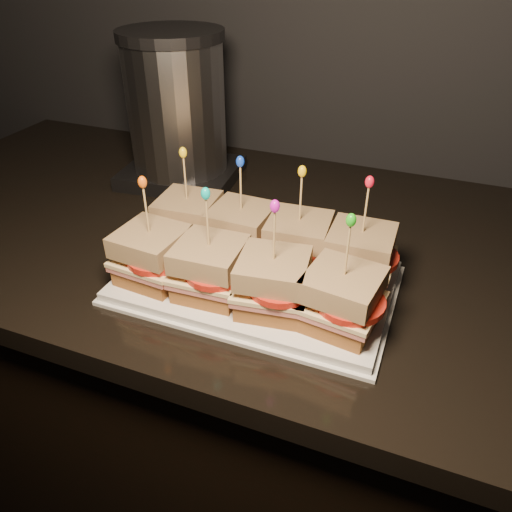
% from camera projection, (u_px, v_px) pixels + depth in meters
% --- Properties ---
extents(cabinet, '(2.18, 0.69, 0.87)m').
position_uv_depth(cabinet, '(410.00, 458.00, 1.03)').
color(cabinet, black).
rests_on(cabinet, ground).
extents(granite_slab, '(2.22, 0.73, 0.04)m').
position_uv_depth(granite_slab, '(459.00, 281.00, 0.78)').
color(granite_slab, black).
rests_on(granite_slab, cabinet).
extents(platter, '(0.39, 0.24, 0.02)m').
position_uv_depth(platter, '(256.00, 282.00, 0.73)').
color(platter, white).
rests_on(platter, granite_slab).
extents(platter_rim, '(0.40, 0.25, 0.01)m').
position_uv_depth(platter_rim, '(256.00, 285.00, 0.74)').
color(platter_rim, white).
rests_on(platter_rim, granite_slab).
extents(sandwich_0_bread_bot, '(0.09, 0.09, 0.02)m').
position_uv_depth(sandwich_0_bread_bot, '(190.00, 235.00, 0.81)').
color(sandwich_0_bread_bot, brown).
rests_on(sandwich_0_bread_bot, platter).
extents(sandwich_0_ham, '(0.10, 0.10, 0.01)m').
position_uv_depth(sandwich_0_ham, '(189.00, 226.00, 0.80)').
color(sandwich_0_ham, '#C15455').
rests_on(sandwich_0_ham, sandwich_0_bread_bot).
extents(sandwich_0_cheese, '(0.10, 0.10, 0.01)m').
position_uv_depth(sandwich_0_cheese, '(189.00, 222.00, 0.79)').
color(sandwich_0_cheese, '#FCDE9B').
rests_on(sandwich_0_cheese, sandwich_0_ham).
extents(sandwich_0_tomato, '(0.09, 0.09, 0.01)m').
position_uv_depth(sandwich_0_tomato, '(193.00, 221.00, 0.78)').
color(sandwich_0_tomato, red).
rests_on(sandwich_0_tomato, sandwich_0_cheese).
extents(sandwich_0_bread_top, '(0.09, 0.09, 0.03)m').
position_uv_depth(sandwich_0_bread_top, '(188.00, 207.00, 0.78)').
color(sandwich_0_bread_top, '#5C300F').
rests_on(sandwich_0_bread_top, sandwich_0_tomato).
extents(sandwich_0_pick, '(0.00, 0.00, 0.09)m').
position_uv_depth(sandwich_0_pick, '(185.00, 181.00, 0.75)').
color(sandwich_0_pick, tan).
rests_on(sandwich_0_pick, sandwich_0_bread_top).
extents(sandwich_0_frill, '(0.01, 0.01, 0.02)m').
position_uv_depth(sandwich_0_frill, '(183.00, 153.00, 0.73)').
color(sandwich_0_frill, yellow).
rests_on(sandwich_0_frill, sandwich_0_pick).
extents(sandwich_1_bread_bot, '(0.09, 0.09, 0.02)m').
position_uv_depth(sandwich_1_bread_bot, '(242.00, 246.00, 0.78)').
color(sandwich_1_bread_bot, brown).
rests_on(sandwich_1_bread_bot, platter).
extents(sandwich_1_ham, '(0.10, 0.09, 0.01)m').
position_uv_depth(sandwich_1_ham, '(242.00, 237.00, 0.77)').
color(sandwich_1_ham, '#C15455').
rests_on(sandwich_1_ham, sandwich_1_bread_bot).
extents(sandwich_1_cheese, '(0.10, 0.10, 0.01)m').
position_uv_depth(sandwich_1_cheese, '(242.00, 233.00, 0.77)').
color(sandwich_1_cheese, '#FCDE9B').
rests_on(sandwich_1_cheese, sandwich_1_ham).
extents(sandwich_1_tomato, '(0.09, 0.09, 0.01)m').
position_uv_depth(sandwich_1_tomato, '(247.00, 232.00, 0.75)').
color(sandwich_1_tomato, red).
rests_on(sandwich_1_tomato, sandwich_1_cheese).
extents(sandwich_1_bread_top, '(0.09, 0.09, 0.03)m').
position_uv_depth(sandwich_1_bread_top, '(241.00, 218.00, 0.75)').
color(sandwich_1_bread_top, '#5C300F').
rests_on(sandwich_1_bread_top, sandwich_1_tomato).
extents(sandwich_1_pick, '(0.00, 0.00, 0.09)m').
position_uv_depth(sandwich_1_pick, '(241.00, 190.00, 0.73)').
color(sandwich_1_pick, tan).
rests_on(sandwich_1_pick, sandwich_1_bread_top).
extents(sandwich_1_frill, '(0.01, 0.01, 0.02)m').
position_uv_depth(sandwich_1_frill, '(240.00, 161.00, 0.70)').
color(sandwich_1_frill, blue).
rests_on(sandwich_1_frill, sandwich_1_pick).
extents(sandwich_2_bread_bot, '(0.09, 0.09, 0.02)m').
position_uv_depth(sandwich_2_bread_bot, '(297.00, 257.00, 0.75)').
color(sandwich_2_bread_bot, brown).
rests_on(sandwich_2_bread_bot, platter).
extents(sandwich_2_ham, '(0.10, 0.10, 0.01)m').
position_uv_depth(sandwich_2_ham, '(298.00, 248.00, 0.74)').
color(sandwich_2_ham, '#C15455').
rests_on(sandwich_2_ham, sandwich_2_bread_bot).
extents(sandwich_2_cheese, '(0.10, 0.10, 0.01)m').
position_uv_depth(sandwich_2_cheese, '(298.00, 245.00, 0.74)').
color(sandwich_2_cheese, '#FCDE9B').
rests_on(sandwich_2_cheese, sandwich_2_ham).
extents(sandwich_2_tomato, '(0.09, 0.09, 0.01)m').
position_uv_depth(sandwich_2_tomato, '(305.00, 244.00, 0.73)').
color(sandwich_2_tomato, red).
rests_on(sandwich_2_tomato, sandwich_2_cheese).
extents(sandwich_2_bread_top, '(0.09, 0.09, 0.03)m').
position_uv_depth(sandwich_2_bread_top, '(299.00, 229.00, 0.72)').
color(sandwich_2_bread_top, '#5C300F').
rests_on(sandwich_2_bread_top, sandwich_2_tomato).
extents(sandwich_2_pick, '(0.00, 0.00, 0.09)m').
position_uv_depth(sandwich_2_pick, '(301.00, 201.00, 0.70)').
color(sandwich_2_pick, tan).
rests_on(sandwich_2_pick, sandwich_2_bread_top).
extents(sandwich_2_frill, '(0.01, 0.01, 0.02)m').
position_uv_depth(sandwich_2_frill, '(302.00, 171.00, 0.67)').
color(sandwich_2_frill, yellow).
rests_on(sandwich_2_frill, sandwich_2_pick).
extents(sandwich_3_bread_bot, '(0.09, 0.09, 0.02)m').
position_uv_depth(sandwich_3_bread_bot, '(357.00, 270.00, 0.72)').
color(sandwich_3_bread_bot, brown).
rests_on(sandwich_3_bread_bot, platter).
extents(sandwich_3_ham, '(0.10, 0.09, 0.01)m').
position_uv_depth(sandwich_3_ham, '(359.00, 261.00, 0.71)').
color(sandwich_3_ham, '#C15455').
rests_on(sandwich_3_ham, sandwich_3_bread_bot).
extents(sandwich_3_cheese, '(0.10, 0.10, 0.01)m').
position_uv_depth(sandwich_3_cheese, '(359.00, 257.00, 0.71)').
color(sandwich_3_cheese, '#FCDE9B').
rests_on(sandwich_3_cheese, sandwich_3_ham).
extents(sandwich_3_tomato, '(0.09, 0.09, 0.01)m').
position_uv_depth(sandwich_3_tomato, '(367.00, 256.00, 0.70)').
color(sandwich_3_tomato, red).
rests_on(sandwich_3_tomato, sandwich_3_cheese).
extents(sandwich_3_bread_top, '(0.09, 0.09, 0.03)m').
position_uv_depth(sandwich_3_bread_top, '(361.00, 241.00, 0.70)').
color(sandwich_3_bread_top, '#5C300F').
rests_on(sandwich_3_bread_top, sandwich_3_tomato).
extents(sandwich_3_pick, '(0.00, 0.00, 0.09)m').
position_uv_depth(sandwich_3_pick, '(365.00, 212.00, 0.67)').
color(sandwich_3_pick, tan).
rests_on(sandwich_3_pick, sandwich_3_bread_top).
extents(sandwich_3_frill, '(0.01, 0.01, 0.02)m').
position_uv_depth(sandwich_3_frill, '(370.00, 182.00, 0.65)').
color(sandwich_3_frill, red).
rests_on(sandwich_3_frill, sandwich_3_pick).
extents(sandwich_4_bread_bot, '(0.09, 0.09, 0.02)m').
position_uv_depth(sandwich_4_bread_bot, '(154.00, 271.00, 0.72)').
color(sandwich_4_bread_bot, brown).
rests_on(sandwich_4_bread_bot, platter).
extents(sandwich_4_ham, '(0.10, 0.10, 0.01)m').
position_uv_depth(sandwich_4_ham, '(153.00, 261.00, 0.71)').
color(sandwich_4_ham, '#C15455').
rests_on(sandwich_4_ham, sandwich_4_bread_bot).
extents(sandwich_4_cheese, '(0.10, 0.10, 0.01)m').
position_uv_depth(sandwich_4_cheese, '(153.00, 257.00, 0.71)').
color(sandwich_4_cheese, '#FCDE9B').
rests_on(sandwich_4_cheese, sandwich_4_ham).
extents(sandwich_4_tomato, '(0.09, 0.09, 0.01)m').
position_uv_depth(sandwich_4_tomato, '(157.00, 257.00, 0.70)').
color(sandwich_4_tomato, red).
rests_on(sandwich_4_tomato, sandwich_4_cheese).
extents(sandwich_4_bread_top, '(0.09, 0.09, 0.03)m').
position_uv_depth(sandwich_4_bread_top, '(150.00, 241.00, 0.69)').
color(sandwich_4_bread_top, '#5C300F').
rests_on(sandwich_4_bread_top, sandwich_4_tomato).
extents(sandwich_4_pick, '(0.00, 0.00, 0.09)m').
position_uv_depth(sandwich_4_pick, '(147.00, 213.00, 0.67)').
color(sandwich_4_pick, tan).
rests_on(sandwich_4_pick, sandwich_4_bread_top).
extents(sandwich_4_frill, '(0.01, 0.01, 0.02)m').
position_uv_depth(sandwich_4_frill, '(142.00, 182.00, 0.65)').
color(sandwich_4_frill, '#F55E0F').
rests_on(sandwich_4_frill, sandwich_4_pick).
extents(sandwich_5_bread_bot, '(0.09, 0.09, 0.02)m').
position_uv_depth(sandwich_5_bread_bot, '(211.00, 284.00, 0.69)').
color(sandwich_5_bread_bot, brown).
rests_on(sandwich_5_bread_bot, platter).
extents(sandwich_5_ham, '(0.10, 0.10, 0.01)m').
position_uv_depth(sandwich_5_ham, '(211.00, 275.00, 0.69)').
color(sandwich_5_ham, '#C15455').
rests_on(sandwich_5_ham, sandwich_5_bread_bot).
extents(sandwich_5_cheese, '(0.10, 0.10, 0.01)m').
position_uv_depth(sandwich_5_cheese, '(210.00, 271.00, 0.68)').
color(sandwich_5_cheese, '#FCDE9B').
rests_on(sandwich_5_cheese, sandwich_5_ham).
extents(sandwich_5_tomato, '(0.09, 0.09, 0.01)m').
position_uv_depth(sandwich_5_tomato, '(216.00, 271.00, 0.67)').
color(sandwich_5_tomato, red).
rests_on(sandwich_5_tomato, sandwich_5_cheese).
extents(sandwich_5_bread_top, '(0.09, 0.09, 0.03)m').
position_uv_depth(sandwich_5_bread_top, '(209.00, 254.00, 0.67)').
color(sandwich_5_bread_top, '#5C300F').
rests_on(sandwich_5_bread_top, sandwich_5_tomato).
extents(sandwich_5_pick, '(0.00, 0.00, 0.09)m').
position_uv_depth(sandwich_5_pick, '(208.00, 225.00, 0.64)').
color(sandwich_5_pick, tan).
rests_on(sandwich_5_pick, sandwich_5_bread_top).
extents(sandwich_5_frill, '(0.01, 0.01, 0.02)m').
position_uv_depth(sandwich_5_frill, '(206.00, 194.00, 0.62)').
color(sandwich_5_frill, '#04C0B5').
rests_on(sandwich_5_frill, sandwich_5_pick).
extents(sandwich_6_bread_bot, '(0.10, 0.10, 0.02)m').
position_uv_depth(sandwich_6_bread_bot, '(273.00, 299.00, 0.67)').
color(sandwich_6_bread_bot, brown).
rests_on(sandwich_6_bread_bot, platter).
extents(sandwich_6_ham, '(0.11, 0.10, 0.01)m').
position_uv_depth(sandwich_6_ham, '(273.00, 290.00, 0.66)').
color(sandwich_6_ham, '#C15455').
rests_on(sandwich_6_ham, sandwich_6_bread_bot).
extents(sandwich_6_cheese, '(0.11, 0.11, 0.01)m').
position_uv_depth(sandwich_6_cheese, '(273.00, 286.00, 0.65)').
color(sandwich_6_cheese, '#FCDE9B').
rests_on(sandwich_6_cheese, sandwich_6_ham).
extents(sandwich_6_tomato, '(0.09, 0.09, 0.01)m').
position_uv_depth(sandwich_6_tomato, '(280.00, 286.00, 0.64)').
color(sandwich_6_tomato, red).
rests_on(sandwich_6_tomato, sandwich_6_cheese).
extents(sandwich_6_bread_top, '(0.10, 0.10, 0.03)m').
position_uv_depth(sandwich_6_bread_top, '(273.00, 269.00, 0.64)').
color(sandwich_6_bread_top, '#5C300F').
rests_on(sandwich_6_bread_top, sandwich_6_tomato).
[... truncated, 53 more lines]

